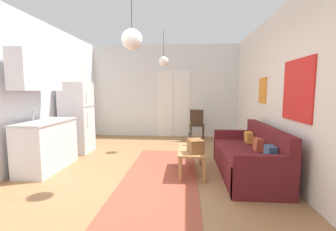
{
  "coord_description": "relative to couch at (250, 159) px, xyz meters",
  "views": [
    {
      "loc": [
        0.68,
        -3.39,
        1.46
      ],
      "look_at": [
        0.3,
        1.38,
        0.93
      ],
      "focal_mm": 24.29,
      "sensor_mm": 36.0,
      "label": 1
    }
  ],
  "objects": [
    {
      "name": "bamboo_vase",
      "position": [
        -1.03,
        0.34,
        0.28
      ],
      "size": [
        0.08,
        0.08,
        0.47
      ],
      "color": "#2D2D33",
      "rests_on": "coffee_table"
    },
    {
      "name": "coffee_table",
      "position": [
        -1.02,
        0.03,
        0.09
      ],
      "size": [
        0.46,
        0.95,
        0.43
      ],
      "color": "#B27F4C",
      "rests_on": "ground_plane"
    },
    {
      "name": "couch",
      "position": [
        0.0,
        0.0,
        0.0
      ],
      "size": [
        0.85,
        1.99,
        0.85
      ],
      "color": "#5B191E",
      "rests_on": "ground_plane"
    },
    {
      "name": "wall_back",
      "position": [
        -1.79,
        3.31,
        1.14
      ],
      "size": [
        4.75,
        0.13,
        2.88
      ],
      "color": "silver",
      "rests_on": "ground_plane"
    },
    {
      "name": "refrigerator",
      "position": [
        -3.68,
        1.22,
        0.55
      ],
      "size": [
        0.65,
        0.6,
        1.65
      ],
      "color": "white",
      "rests_on": "ground_plane"
    },
    {
      "name": "ground_plane",
      "position": [
        -1.8,
        -0.52,
        -0.33
      ],
      "size": [
        5.15,
        8.17,
        0.1
      ],
      "primitive_type": "cube",
      "color": "#996D44"
    },
    {
      "name": "accent_chair",
      "position": [
        -0.79,
        2.72,
        0.23
      ],
      "size": [
        0.47,
        0.46,
        0.91
      ],
      "rotation": [
        0.0,
        0.0,
        2.99
      ],
      "color": "#382619",
      "rests_on": "ground_plane"
    },
    {
      "name": "handbag",
      "position": [
        -0.95,
        -0.2,
        0.27
      ],
      "size": [
        0.29,
        0.33,
        0.33
      ],
      "color": "brown",
      "rests_on": "coffee_table"
    },
    {
      "name": "pendant_lamp_far",
      "position": [
        -1.66,
        1.64,
        1.88
      ],
      "size": [
        0.24,
        0.24,
        0.84
      ],
      "color": "black"
    },
    {
      "name": "area_rug",
      "position": [
        -1.54,
        -0.21,
        -0.27
      ],
      "size": [
        1.22,
        3.27,
        0.01
      ],
      "primitive_type": "cube",
      "color": "#9E4733",
      "rests_on": "ground_plane"
    },
    {
      "name": "kitchen_counter",
      "position": [
        -3.71,
        0.02,
        0.55
      ],
      "size": [
        0.58,
        1.24,
        2.14
      ],
      "color": "silver",
      "rests_on": "ground_plane"
    },
    {
      "name": "wall_right",
      "position": [
        0.52,
        -0.52,
        1.16
      ],
      "size": [
        0.12,
        7.77,
        2.88
      ],
      "color": "silver",
      "rests_on": "ground_plane"
    },
    {
      "name": "pendant_lamp_near",
      "position": [
        -1.9,
        -0.61,
        1.91
      ],
      "size": [
        0.3,
        0.3,
        0.84
      ],
      "color": "black"
    }
  ]
}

